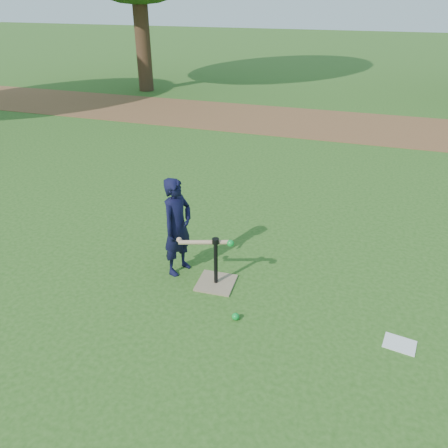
% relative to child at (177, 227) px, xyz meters
% --- Properties ---
extents(ground, '(80.00, 80.00, 0.00)m').
position_rel_child_xyz_m(ground, '(0.39, -0.05, -0.61)').
color(ground, '#285116').
rests_on(ground, ground).
extents(dirt_strip, '(24.00, 3.00, 0.01)m').
position_rel_child_xyz_m(dirt_strip, '(0.39, 7.45, -0.60)').
color(dirt_strip, brown).
rests_on(dirt_strip, ground).
extents(child, '(0.40, 0.51, 1.22)m').
position_rel_child_xyz_m(child, '(0.00, 0.00, 0.00)').
color(child, black).
rests_on(child, ground).
extents(wiffle_ball_ground, '(0.08, 0.08, 0.08)m').
position_rel_child_xyz_m(wiffle_ball_ground, '(0.93, -0.67, -0.57)').
color(wiffle_ball_ground, '#0D972F').
rests_on(wiffle_ball_ground, ground).
extents(clipboard, '(0.33, 0.27, 0.01)m').
position_rel_child_xyz_m(clipboard, '(2.57, -0.51, -0.60)').
color(clipboard, white).
rests_on(clipboard, ground).
extents(batting_tee, '(0.45, 0.45, 0.61)m').
position_rel_child_xyz_m(batting_tee, '(0.52, -0.13, -0.50)').
color(batting_tee, '#927B5D').
rests_on(batting_tee, ground).
extents(swing_action, '(0.67, 0.24, 0.10)m').
position_rel_child_xyz_m(swing_action, '(0.43, -0.15, -0.05)').
color(swing_action, tan).
rests_on(swing_action, ground).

